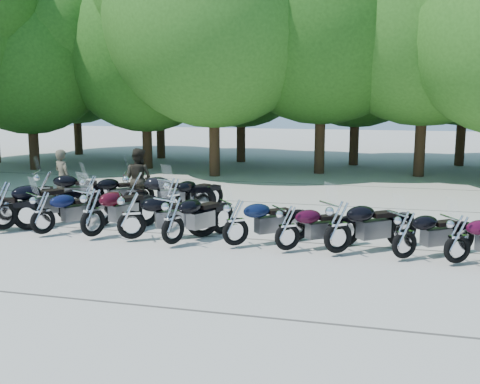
% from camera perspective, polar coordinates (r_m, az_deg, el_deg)
% --- Properties ---
extents(ground, '(90.00, 90.00, 0.00)m').
position_cam_1_polar(ground, '(11.75, -1.82, -6.51)').
color(ground, '#AAA699').
rests_on(ground, ground).
extents(tree_1, '(6.97, 6.97, 8.55)m').
position_cam_1_polar(tree_1, '(26.84, -20.72, 12.95)').
color(tree_1, '#3A2614').
rests_on(tree_1, ground).
extents(tree_2, '(7.31, 7.31, 8.97)m').
position_cam_1_polar(tree_2, '(25.93, -9.67, 14.11)').
color(tree_2, '#3A2614').
rests_on(tree_2, ground).
extents(tree_3, '(8.70, 8.70, 10.67)m').
position_cam_1_polar(tree_3, '(23.26, -2.71, 17.25)').
color(tree_3, '#3A2614').
rests_on(tree_3, ground).
extents(tree_4, '(9.13, 9.13, 11.20)m').
position_cam_1_polar(tree_4, '(24.29, 8.41, 17.59)').
color(tree_4, '#3A2614').
rests_on(tree_4, ground).
extents(tree_5, '(9.04, 9.04, 11.10)m').
position_cam_1_polar(tree_5, '(24.30, 18.49, 17.06)').
color(tree_5, '#3A2614').
rests_on(tree_5, ground).
extents(tree_9, '(7.59, 7.59, 9.32)m').
position_cam_1_polar(tree_9, '(33.02, -16.50, 13.26)').
color(tree_9, '#3A2614').
rests_on(tree_9, ground).
extents(tree_10, '(7.78, 7.78, 9.55)m').
position_cam_1_polar(tree_10, '(30.15, -8.27, 14.18)').
color(tree_10, '#3A2614').
rests_on(tree_10, ground).
extents(tree_11, '(7.56, 7.56, 9.28)m').
position_cam_1_polar(tree_11, '(28.20, 0.10, 14.26)').
color(tree_11, '#3A2614').
rests_on(tree_11, ground).
extents(tree_12, '(7.88, 7.88, 9.67)m').
position_cam_1_polar(tree_12, '(27.43, 11.85, 14.67)').
color(tree_12, '#3A2614').
rests_on(tree_12, ground).
extents(tree_13, '(8.31, 8.31, 10.20)m').
position_cam_1_polar(tree_13, '(28.65, 22.11, 14.58)').
color(tree_13, '#3A2614').
rests_on(tree_13, ground).
extents(motorcycle_1, '(1.93, 2.52, 1.40)m').
position_cam_1_polar(motorcycle_1, '(14.71, -22.98, -1.15)').
color(motorcycle_1, black).
rests_on(motorcycle_1, ground).
extents(motorcycle_2, '(1.69, 2.15, 1.21)m').
position_cam_1_polar(motorcycle_2, '(13.97, -19.45, -1.89)').
color(motorcycle_2, '#0B1134').
rests_on(motorcycle_2, ground).
extents(motorcycle_3, '(1.60, 2.44, 1.33)m').
position_cam_1_polar(motorcycle_3, '(13.36, -14.77, -1.89)').
color(motorcycle_3, '#390712').
rests_on(motorcycle_3, ground).
extents(motorcycle_4, '(2.32, 1.73, 1.29)m').
position_cam_1_polar(motorcycle_4, '(12.93, -10.99, -2.22)').
color(motorcycle_4, black).
rests_on(motorcycle_4, ground).
extents(motorcycle_5, '(1.59, 2.30, 1.26)m').
position_cam_1_polar(motorcycle_5, '(12.36, -6.85, -2.73)').
color(motorcycle_5, black).
rests_on(motorcycle_5, ground).
extents(motorcycle_6, '(2.08, 1.86, 1.22)m').
position_cam_1_polar(motorcycle_6, '(12.17, -0.46, -2.97)').
color(motorcycle_6, black).
rests_on(motorcycle_6, ground).
extents(motorcycle_7, '(2.00, 1.70, 1.15)m').
position_cam_1_polar(motorcycle_7, '(11.86, 4.85, -3.51)').
color(motorcycle_7, black).
rests_on(motorcycle_7, ground).
extents(motorcycle_8, '(2.24, 2.00, 1.31)m').
position_cam_1_polar(motorcycle_8, '(11.74, 9.94, -3.37)').
color(motorcycle_8, black).
rests_on(motorcycle_8, ground).
extents(motorcycle_9, '(2.00, 1.72, 1.15)m').
position_cam_1_polar(motorcycle_9, '(11.70, 16.40, -4.05)').
color(motorcycle_9, black).
rests_on(motorcycle_9, ground).
extents(motorcycle_10, '(2.07, 1.52, 1.14)m').
position_cam_1_polar(motorcycle_10, '(11.70, 21.26, -4.34)').
color(motorcycle_10, '#400822').
rests_on(motorcycle_10, ground).
extents(motorcycle_13, '(2.45, 1.51, 1.33)m').
position_cam_1_polar(motorcycle_13, '(17.01, -19.16, 0.34)').
color(motorcycle_13, black).
rests_on(motorcycle_13, ground).
extents(motorcycle_14, '(1.97, 2.03, 1.23)m').
position_cam_1_polar(motorcycle_14, '(16.27, -14.95, -0.03)').
color(motorcycle_14, black).
rests_on(motorcycle_14, ground).
extents(motorcycle_15, '(2.61, 1.58, 1.41)m').
position_cam_1_polar(motorcycle_15, '(15.56, -10.60, 0.04)').
color(motorcycle_15, black).
rests_on(motorcycle_15, ground).
extents(motorcycle_16, '(1.59, 2.28, 1.25)m').
position_cam_1_polar(motorcycle_16, '(15.17, -6.86, -0.41)').
color(motorcycle_16, black).
rests_on(motorcycle_16, ground).
extents(rider_0, '(0.74, 0.63, 1.71)m').
position_cam_1_polar(rider_0, '(17.61, -17.56, 1.37)').
color(rider_0, '#4E4838').
rests_on(rider_0, ground).
extents(rider_1, '(1.00, 0.85, 1.79)m').
position_cam_1_polar(rider_1, '(16.62, -10.28, 1.33)').
color(rider_1, black).
rests_on(rider_1, ground).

